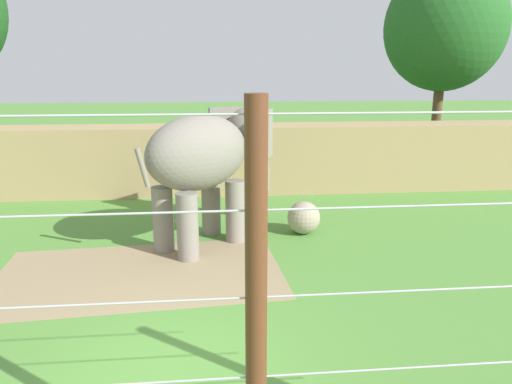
% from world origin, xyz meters
% --- Properties ---
extents(ground_plane, '(120.00, 120.00, 0.00)m').
position_xyz_m(ground_plane, '(0.00, 0.00, 0.00)').
color(ground_plane, '#518938').
extents(dirt_patch, '(6.29, 3.96, 0.01)m').
position_xyz_m(dirt_patch, '(-0.84, 3.65, 0.00)').
color(dirt_patch, '#937F5B').
rests_on(dirt_patch, ground).
extents(embankment_wall, '(36.00, 1.80, 2.36)m').
position_xyz_m(embankment_wall, '(0.00, 10.78, 1.18)').
color(embankment_wall, tan).
rests_on(embankment_wall, ground).
extents(elephant, '(3.74, 3.72, 3.32)m').
position_xyz_m(elephant, '(0.68, 5.50, 2.20)').
color(elephant, gray).
rests_on(elephant, ground).
extents(enrichment_ball, '(0.88, 0.88, 0.88)m').
position_xyz_m(enrichment_ball, '(3.15, 5.91, 0.44)').
color(enrichment_ball, gray).
rests_on(enrichment_ball, ground).
extents(cable_fence, '(9.13, 0.19, 4.08)m').
position_xyz_m(cable_fence, '(-0.05, -2.30, 2.05)').
color(cable_fence, brown).
rests_on(cable_fence, ground).
extents(tree_left_of_centre, '(5.26, 5.26, 8.82)m').
position_xyz_m(tree_left_of_centre, '(11.14, 15.31, 6.04)').
color(tree_left_of_centre, brown).
rests_on(tree_left_of_centre, ground).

